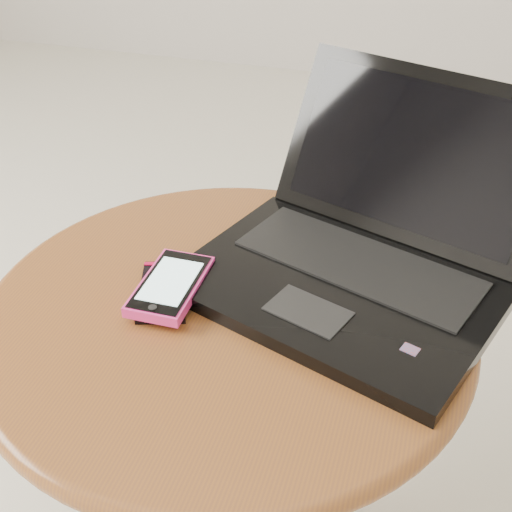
% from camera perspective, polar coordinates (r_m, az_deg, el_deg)
% --- Properties ---
extents(table, '(0.57, 0.57, 0.45)m').
position_cam_1_polar(table, '(0.85, -2.31, -9.17)').
color(table, '#4C2D16').
rests_on(table, ground).
extents(laptop, '(0.44, 0.44, 0.21)m').
position_cam_1_polar(laptop, '(0.82, 8.72, 0.62)').
color(laptop, black).
rests_on(laptop, table).
extents(phone_black, '(0.09, 0.12, 0.01)m').
position_cam_1_polar(phone_black, '(0.81, -7.68, -2.92)').
color(phone_black, black).
rests_on(phone_black, table).
extents(phone_pink, '(0.07, 0.12, 0.01)m').
position_cam_1_polar(phone_pink, '(0.79, -7.15, -2.46)').
color(phone_pink, '#FF3392').
rests_on(phone_pink, phone_black).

